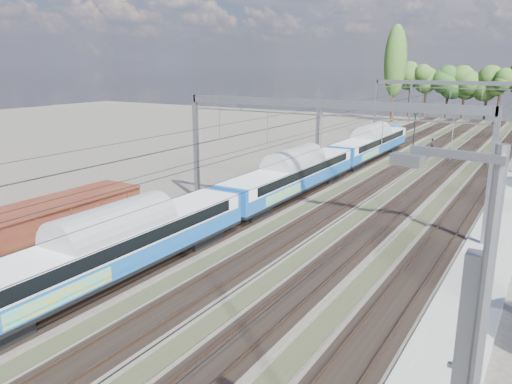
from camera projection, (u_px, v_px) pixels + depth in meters
The scene contains 8 objects.
track_bed at pixel (380, 180), 50.19m from camera, with size 21.00×130.00×0.34m.
platform at pixel (464, 312), 23.45m from camera, with size 3.00×70.00×0.30m, color gray.
catenary at pixel (408, 111), 54.82m from camera, with size 25.65×130.00×9.00m.
poplar at pixel (395, 62), 98.44m from camera, with size 4.40×4.40×19.04m.
emu_train at pixel (292, 171), 42.90m from camera, with size 2.94×62.29×4.31m.
freight_boxcar at pixel (21, 241), 26.50m from camera, with size 3.10×14.95×3.86m.
worker at pixel (433, 145), 67.24m from camera, with size 0.66×0.43×1.80m, color black.
signal_near at pixel (415, 128), 59.51m from camera, with size 0.46×0.43×6.43m.
Camera 1 is at (14.64, -3.31, 11.46)m, focal length 35.00 mm.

